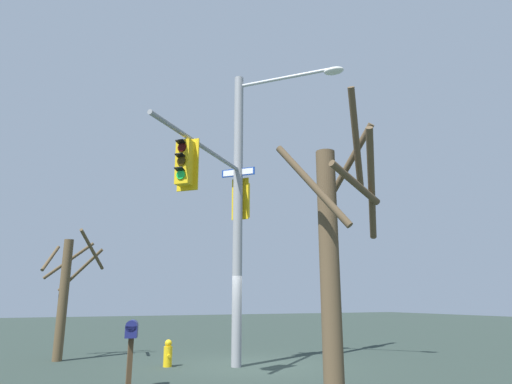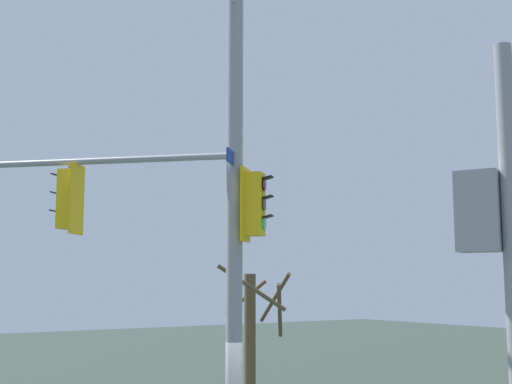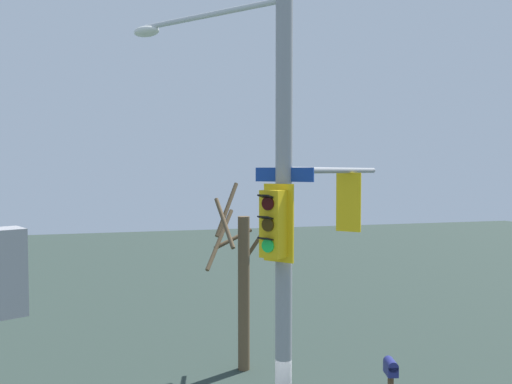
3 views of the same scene
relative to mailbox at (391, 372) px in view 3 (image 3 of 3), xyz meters
The scene contains 3 objects.
main_signal_pole_assembly 5.11m from the mailbox, 61.48° to the right, with size 3.82×5.90×8.87m.
mailbox is the anchor object (origin of this frame).
bare_tree_behind_pole 4.82m from the mailbox, 144.90° to the right, with size 1.91×2.07×5.37m.
Camera 3 is at (8.05, -2.15, 5.73)m, focal length 35.21 mm.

